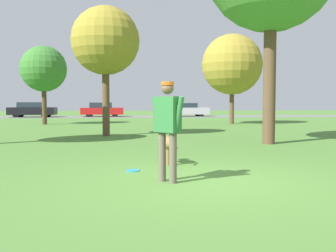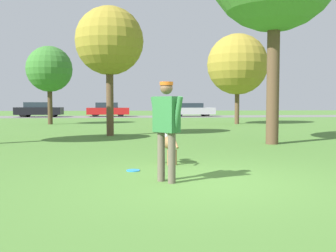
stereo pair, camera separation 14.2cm
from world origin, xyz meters
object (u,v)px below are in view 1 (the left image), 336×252
(parked_car_red, at_px, (102,110))
(tree_far_right, at_px, (232,65))
(parked_car_black, at_px, (32,110))
(dog, at_px, (167,143))
(frisbee, at_px, (133,171))
(tree_mid_center, at_px, (105,41))
(tree_far_left, at_px, (44,69))
(parked_car_silver, at_px, (186,110))
(person, at_px, (167,122))

(parked_car_red, bearing_deg, tree_far_right, -58.18)
(tree_far_right, height_order, parked_car_black, tree_far_right)
(dog, xyz_separation_m, frisbee, (-0.79, -0.88, -0.44))
(tree_mid_center, xyz_separation_m, tree_far_left, (-4.18, 8.94, -0.40))
(tree_mid_center, distance_m, parked_car_silver, 23.21)
(dog, relative_size, parked_car_red, 0.25)
(tree_far_left, height_order, parked_car_black, tree_far_left)
(tree_far_left, bearing_deg, parked_car_red, 77.86)
(frisbee, distance_m, parked_car_black, 31.28)
(frisbee, height_order, parked_car_red, parked_car_red)
(person, distance_m, dog, 2.13)
(dog, xyz_separation_m, parked_car_red, (-3.01, 29.75, 0.23))
(tree_far_left, xyz_separation_m, parked_car_red, (2.84, 13.21, -2.75))
(dog, height_order, tree_far_left, tree_far_left)
(tree_mid_center, height_order, parked_car_black, tree_mid_center)
(dog, xyz_separation_m, parked_car_silver, (5.13, 29.56, 0.21))
(parked_car_red, bearing_deg, dog, -85.06)
(parked_car_red, relative_size, parked_car_silver, 0.90)
(dog, distance_m, parked_car_silver, 30.00)
(parked_car_silver, bearing_deg, parked_car_red, 176.61)
(frisbee, height_order, tree_far_right, tree_far_right)
(person, distance_m, parked_car_black, 32.54)
(dog, relative_size, parked_car_silver, 0.22)
(parked_car_red, bearing_deg, parked_car_black, -175.76)
(dog, height_order, tree_mid_center, tree_mid_center)
(tree_mid_center, bearing_deg, parked_car_silver, 72.80)
(dog, distance_m, parked_car_black, 30.66)
(parked_car_silver, bearing_deg, tree_mid_center, -109.28)
(tree_far_right, distance_m, tree_far_left, 11.79)
(person, xyz_separation_m, parked_car_red, (-2.78, 31.78, -0.34))
(person, bearing_deg, frisbee, 164.97)
(parked_car_black, bearing_deg, parked_car_silver, 2.71)
(frisbee, relative_size, parked_car_silver, 0.06)
(frisbee, height_order, tree_far_left, tree_far_left)
(person, xyz_separation_m, dog, (0.23, 2.04, -0.57))
(dog, height_order, tree_far_right, tree_far_right)
(frisbee, xyz_separation_m, tree_far_left, (-5.06, 17.42, 3.42))
(tree_far_left, bearing_deg, parked_car_black, 105.71)
(parked_car_black, relative_size, parked_car_red, 1.05)
(dog, bearing_deg, frisbee, 124.40)
(dog, height_order, parked_car_red, parked_car_red)
(tree_far_left, distance_m, parked_car_silver, 17.26)
(frisbee, distance_m, tree_far_right, 18.38)
(person, relative_size, parked_car_black, 0.40)
(tree_far_right, distance_m, parked_car_black, 20.56)
(frisbee, bearing_deg, person, -64.28)
(dog, relative_size, tree_mid_center, 0.19)
(tree_far_right, distance_m, tree_mid_center, 11.19)
(tree_far_right, bearing_deg, tree_mid_center, -132.70)
(dog, xyz_separation_m, tree_far_left, (-5.85, 16.54, 2.98))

